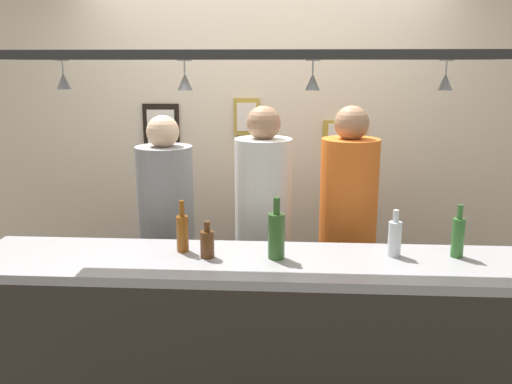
{
  "coord_description": "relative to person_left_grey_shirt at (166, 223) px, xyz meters",
  "views": [
    {
      "loc": [
        0.19,
        -2.82,
        1.94
      ],
      "look_at": [
        0.0,
        0.1,
        1.25
      ],
      "focal_mm": 38.43,
      "sensor_mm": 36.0,
      "label": 1
    }
  ],
  "objects": [
    {
      "name": "bottle_beer_brown_stubby",
      "position": [
        0.36,
        -0.69,
        0.11
      ],
      "size": [
        0.07,
        0.07,
        0.18
      ],
      "color": "#512D14",
      "rests_on": "bar_counter"
    },
    {
      "name": "overhead_glass_rack",
      "position": [
        0.57,
        -0.65,
        0.99
      ],
      "size": [
        2.2,
        0.36,
        0.04
      ],
      "primitive_type": "cube",
      "color": "black"
    },
    {
      "name": "hanging_wineglass_left",
      "position": [
        0.28,
        -0.71,
        0.87
      ],
      "size": [
        0.07,
        0.07,
        0.13
      ],
      "color": "silver",
      "rests_on": "overhead_glass_rack"
    },
    {
      "name": "picture_frame_crest",
      "position": [
        0.44,
        0.71,
        0.58
      ],
      "size": [
        0.18,
        0.02,
        0.26
      ],
      "color": "#B29338",
      "rests_on": "back_wall"
    },
    {
      "name": "bottle_beer_amber_tall",
      "position": [
        0.22,
        -0.61,
        0.13
      ],
      "size": [
        0.06,
        0.06,
        0.26
      ],
      "color": "brown",
      "rests_on": "bar_counter"
    },
    {
      "name": "bottle_beer_green_import",
      "position": [
        1.56,
        -0.6,
        0.14
      ],
      "size": [
        0.06,
        0.06,
        0.26
      ],
      "color": "#336B2D",
      "rests_on": "bar_counter"
    },
    {
      "name": "person_left_grey_shirt",
      "position": [
        0.0,
        0.0,
        0.0
      ],
      "size": [
        0.34,
        0.34,
        1.65
      ],
      "color": "#2D334C",
      "rests_on": "ground_plane"
    },
    {
      "name": "person_right_orange_shirt",
      "position": [
        1.1,
        0.0,
        0.04
      ],
      "size": [
        0.34,
        0.34,
        1.71
      ],
      "color": "#2D334C",
      "rests_on": "ground_plane"
    },
    {
      "name": "person_middle_white_patterned_shirt",
      "position": [
        0.59,
        0.0,
        0.04
      ],
      "size": [
        0.34,
        0.34,
        1.7
      ],
      "color": "#2D334C",
      "rests_on": "ground_plane"
    },
    {
      "name": "bottle_champagne_green",
      "position": [
        0.69,
        -0.68,
        0.15
      ],
      "size": [
        0.08,
        0.08,
        0.3
      ],
      "color": "#2D5623",
      "rests_on": "bar_counter"
    },
    {
      "name": "hanging_wineglass_center",
      "position": [
        1.44,
        -0.63,
        0.87
      ],
      "size": [
        0.07,
        0.07,
        0.13
      ],
      "color": "silver",
      "rests_on": "overhead_glass_rack"
    },
    {
      "name": "hanging_wineglass_center_left",
      "position": [
        0.84,
        -0.68,
        0.87
      ],
      "size": [
        0.07,
        0.07,
        0.13
      ],
      "color": "silver",
      "rests_on": "overhead_glass_rack"
    },
    {
      "name": "picture_frame_caricature",
      "position": [
        -0.18,
        0.71,
        0.5
      ],
      "size": [
        0.26,
        0.02,
        0.34
      ],
      "color": "black",
      "rests_on": "back_wall"
    },
    {
      "name": "bottle_soda_clear",
      "position": [
        1.26,
        -0.6,
        0.13
      ],
      "size": [
        0.06,
        0.06,
        0.23
      ],
      "color": "silver",
      "rests_on": "bar_counter"
    },
    {
      "name": "picture_frame_lower_pair",
      "position": [
        1.13,
        0.71,
        0.47
      ],
      "size": [
        0.3,
        0.02,
        0.18
      ],
      "color": "#B29338",
      "rests_on": "back_wall"
    },
    {
      "name": "bar_counter",
      "position": [
        0.57,
        -0.85,
        -0.3
      ],
      "size": [
        2.7,
        0.55,
        1.03
      ],
      "color": "#99999E",
      "rests_on": "ground_plane"
    },
    {
      "name": "back_wall",
      "position": [
        0.57,
        0.75,
        0.31
      ],
      "size": [
        4.4,
        0.06,
        2.6
      ],
      "primitive_type": "cube",
      "color": "beige",
      "rests_on": "ground_plane"
    },
    {
      "name": "hanging_wineglass_far_left",
      "position": [
        -0.31,
        -0.64,
        0.87
      ],
      "size": [
        0.07,
        0.07,
        0.13
      ],
      "color": "silver",
      "rests_on": "overhead_glass_rack"
    }
  ]
}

